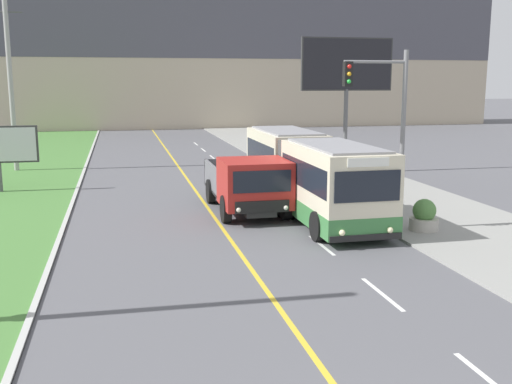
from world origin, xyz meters
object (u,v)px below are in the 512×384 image
at_px(dump_truck, 250,185).
at_px(planter_round_third, 339,177).
at_px(planter_round_second, 371,193).
at_px(planter_round_near, 424,217).
at_px(utility_pole_far, 10,81).
at_px(billboard_large, 347,69).
at_px(city_bus, 308,173).
at_px(traffic_light_mast, 387,119).

bearing_deg(dump_truck, planter_round_third, 40.51).
bearing_deg(planter_round_third, planter_round_second, -92.87).
bearing_deg(planter_round_near, dump_truck, 143.17).
xyz_separation_m(dump_truck, utility_pole_far, (-10.88, 14.59, 4.00)).
bearing_deg(billboard_large, planter_round_third, -113.84).
distance_m(billboard_large, planter_round_near, 14.73).
distance_m(billboard_large, planter_round_third, 7.46).
distance_m(planter_round_second, planter_round_third, 4.37).
height_order(city_bus, planter_round_near, city_bus).
bearing_deg(planter_round_near, billboard_large, 80.42).
relative_size(billboard_large, planter_round_near, 6.89).
height_order(traffic_light_mast, planter_round_third, traffic_light_mast).
bearing_deg(billboard_large, dump_truck, -128.72).
relative_size(dump_truck, utility_pole_far, 0.63).
relative_size(dump_truck, planter_round_near, 5.91).
relative_size(utility_pole_far, planter_round_third, 8.99).
height_order(city_bus, traffic_light_mast, traffic_light_mast).
height_order(dump_truck, planter_round_second, dump_truck).
bearing_deg(utility_pole_far, city_bus, -46.39).
bearing_deg(dump_truck, utility_pole_far, 126.72).
distance_m(planter_round_near, planter_round_third, 8.73).
distance_m(city_bus, planter_round_second, 2.93).
bearing_deg(planter_round_third, billboard_large, 66.16).
bearing_deg(billboard_large, utility_pole_far, 164.75).
height_order(utility_pole_far, traffic_light_mast, utility_pole_far).
height_order(dump_truck, planter_round_near, dump_truck).
distance_m(city_bus, utility_pole_far, 19.79).
relative_size(city_bus, traffic_light_mast, 1.97).
relative_size(planter_round_near, planter_round_second, 0.94).
relative_size(traffic_light_mast, planter_round_near, 5.67).
xyz_separation_m(utility_pole_far, planter_round_third, (16.40, -9.88, -4.61)).
height_order(billboard_large, planter_round_third, billboard_large).
bearing_deg(traffic_light_mast, planter_round_third, 79.34).
relative_size(utility_pole_far, billboard_large, 1.35).
relative_size(city_bus, planter_round_near, 11.17).
bearing_deg(planter_round_third, utility_pole_far, 148.93).
distance_m(city_bus, traffic_light_mast, 5.09).
distance_m(dump_truck, planter_round_near, 6.73).
bearing_deg(utility_pole_far, dump_truck, -53.28).
distance_m(utility_pole_far, planter_round_second, 22.04).
distance_m(planter_round_near, planter_round_second, 4.36).
distance_m(traffic_light_mast, planter_round_second, 5.48).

